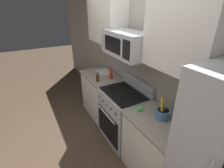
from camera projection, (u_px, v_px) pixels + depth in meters
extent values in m
plane|color=#473828|center=(89.00, 150.00, 2.75)|extent=(16.00, 16.00, 0.00)
cube|color=#9E998E|center=(144.00, 67.00, 2.63)|extent=(8.00, 0.10, 2.60)
cube|color=silver|center=(101.00, 95.00, 3.52)|extent=(0.90, 0.55, 0.88)
cube|color=gray|center=(101.00, 76.00, 3.33)|extent=(0.94, 0.59, 0.03)
cube|color=#B2B5BA|center=(123.00, 116.00, 2.84)|extent=(0.76, 0.59, 0.91)
cube|color=black|center=(107.00, 126.00, 2.75)|extent=(0.67, 0.01, 0.51)
cylinder|color=#B2B5BA|center=(106.00, 114.00, 2.63)|extent=(0.57, 0.02, 0.02)
cube|color=black|center=(124.00, 93.00, 2.64)|extent=(0.73, 0.53, 0.02)
cube|color=#B2B5BA|center=(137.00, 85.00, 2.72)|extent=(0.76, 0.06, 0.18)
torus|color=black|center=(111.00, 89.00, 2.72)|extent=(0.17, 0.17, 0.02)
torus|color=black|center=(123.00, 99.00, 2.43)|extent=(0.17, 0.17, 0.02)
torus|color=black|center=(124.00, 86.00, 2.83)|extent=(0.17, 0.17, 0.02)
torus|color=black|center=(137.00, 95.00, 2.54)|extent=(0.17, 0.17, 0.02)
cylinder|color=#4C4C51|center=(99.00, 97.00, 2.77)|extent=(0.04, 0.02, 0.04)
cylinder|color=#4C4C51|center=(103.00, 101.00, 2.67)|extent=(0.04, 0.02, 0.04)
cylinder|color=#4C4C51|center=(107.00, 105.00, 2.56)|extent=(0.04, 0.02, 0.04)
cylinder|color=#4C4C51|center=(111.00, 109.00, 2.45)|extent=(0.04, 0.02, 0.04)
cylinder|color=#4C4C51|center=(115.00, 114.00, 2.34)|extent=(0.04, 0.02, 0.04)
cube|color=silver|center=(155.00, 149.00, 2.21)|extent=(0.79, 0.55, 0.88)
cube|color=gray|center=(159.00, 122.00, 2.01)|extent=(0.83, 0.59, 0.03)
cube|color=#B2B5BA|center=(127.00, 44.00, 2.31)|extent=(0.78, 0.40, 0.34)
cube|color=black|center=(112.00, 44.00, 2.28)|extent=(0.43, 0.01, 0.21)
cube|color=black|center=(126.00, 50.00, 2.00)|extent=(0.16, 0.01, 0.24)
cylinder|color=#B2B5BA|center=(102.00, 41.00, 2.49)|extent=(0.02, 0.02, 0.24)
cube|color=silver|center=(106.00, 21.00, 2.95)|extent=(0.93, 0.34, 0.76)
cube|color=silver|center=(183.00, 35.00, 1.63)|extent=(0.82, 0.34, 0.76)
cylinder|color=teal|center=(163.00, 114.00, 2.04)|extent=(0.17, 0.17, 0.12)
cylinder|color=black|center=(163.00, 113.00, 2.04)|extent=(0.14, 0.14, 0.10)
cylinder|color=olive|center=(165.00, 106.00, 1.98)|extent=(0.03, 0.06, 0.31)
cylinder|color=olive|center=(163.00, 107.00, 1.99)|extent=(0.05, 0.09, 0.28)
cylinder|color=yellow|center=(162.00, 108.00, 1.99)|extent=(0.08, 0.03, 0.27)
cube|color=silver|center=(105.00, 72.00, 3.47)|extent=(0.34, 0.27, 0.02)
cylinder|color=#382314|center=(98.00, 78.00, 3.02)|extent=(0.06, 0.06, 0.13)
cone|color=#382314|center=(97.00, 74.00, 2.99)|extent=(0.05, 0.05, 0.04)
cylinder|color=black|center=(97.00, 73.00, 2.98)|extent=(0.02, 0.02, 0.01)
cylinder|color=red|center=(111.00, 74.00, 3.14)|extent=(0.06, 0.06, 0.17)
cone|color=red|center=(111.00, 69.00, 3.09)|extent=(0.05, 0.05, 0.05)
cylinder|color=black|center=(111.00, 67.00, 3.08)|extent=(0.02, 0.02, 0.01)
cylinder|color=#59AD66|center=(139.00, 109.00, 2.21)|extent=(0.10, 0.10, 0.04)
torus|color=#59AD66|center=(139.00, 108.00, 2.21)|extent=(0.10, 0.10, 0.01)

